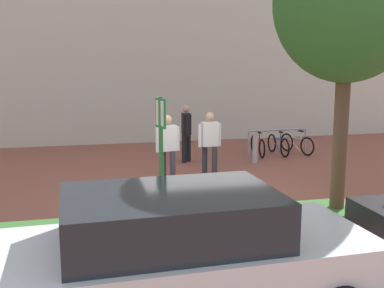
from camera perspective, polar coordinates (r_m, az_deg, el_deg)
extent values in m
plane|color=brown|center=(10.44, 0.50, -6.69)|extent=(60.00, 60.00, 0.00)
cube|color=beige|center=(18.16, -5.90, 16.26)|extent=(28.00, 1.20, 10.00)
cube|color=#336028|center=(8.71, -2.11, -9.57)|extent=(7.00, 1.10, 0.16)
cylinder|color=brown|center=(9.49, 17.45, 0.45)|extent=(0.28, 0.28, 3.00)
ellipsoid|color=#2D6628|center=(9.44, 18.30, 16.15)|extent=(2.73, 2.73, 3.01)
cylinder|color=#2D7238|center=(8.36, -3.74, -2.48)|extent=(0.08, 0.08, 2.38)
cube|color=#198C33|center=(8.22, -3.81, 3.75)|extent=(0.13, 0.35, 0.52)
cube|color=white|center=(8.22, -3.81, 3.75)|extent=(0.12, 0.30, 0.44)
torus|color=black|center=(8.61, -7.57, -8.14)|extent=(0.65, 0.25, 0.66)
torus|color=black|center=(9.02, -1.52, -7.20)|extent=(0.65, 0.25, 0.66)
cylinder|color=red|center=(8.74, -4.49, -6.30)|extent=(0.81, 0.27, 0.04)
cylinder|color=red|center=(8.85, -3.88, -7.78)|extent=(0.59, 0.21, 0.44)
cylinder|color=red|center=(8.63, -5.61, -5.69)|extent=(0.04, 0.04, 0.28)
cube|color=black|center=(8.59, -5.63, -4.66)|extent=(0.21, 0.13, 0.05)
cylinder|color=red|center=(8.83, -2.24, -4.34)|extent=(0.16, 0.41, 0.04)
cylinder|color=#99999E|center=(15.11, 6.86, 0.01)|extent=(0.06, 0.06, 0.80)
cylinder|color=#99999E|center=(16.08, 13.51, 0.41)|extent=(0.06, 0.06, 0.80)
cylinder|color=#99999E|center=(15.51, 10.33, 1.67)|extent=(2.05, 0.23, 0.06)
torus|color=black|center=(14.87, 8.45, -0.56)|extent=(0.11, 0.61, 0.61)
torus|color=black|center=(15.76, 7.47, 0.05)|extent=(0.11, 0.61, 0.61)
cylinder|color=red|center=(15.28, 7.96, 0.50)|extent=(0.10, 0.77, 0.03)
cylinder|color=red|center=(15.41, 7.85, -0.30)|extent=(0.08, 0.56, 0.40)
cylinder|color=red|center=(15.10, 8.15, 0.81)|extent=(0.03, 0.03, 0.26)
cube|color=black|center=(15.08, 8.17, 1.36)|extent=(0.09, 0.19, 0.05)
cylinder|color=red|center=(15.58, 7.62, 1.58)|extent=(0.39, 0.07, 0.04)
torus|color=black|center=(15.13, 11.15, -0.46)|extent=(0.08, 0.61, 0.61)
torus|color=black|center=(15.96, 9.62, 0.12)|extent=(0.08, 0.61, 0.61)
cylinder|color=#194CA5|center=(15.51, 10.39, 0.57)|extent=(0.07, 0.77, 0.03)
cylinder|color=#194CA5|center=(15.63, 10.21, -0.22)|extent=(0.06, 0.56, 0.40)
cylinder|color=#194CA5|center=(15.34, 10.68, 0.88)|extent=(0.03, 0.03, 0.26)
cube|color=black|center=(15.32, 10.69, 1.42)|extent=(0.08, 0.19, 0.05)
cylinder|color=#194CA5|center=(15.79, 9.84, 1.63)|extent=(0.39, 0.05, 0.04)
torus|color=black|center=(15.55, 13.75, -0.28)|extent=(0.25, 0.59, 0.61)
torus|color=black|center=(16.21, 11.37, 0.22)|extent=(0.25, 0.59, 0.61)
cylinder|color=silver|center=(15.84, 12.56, 0.69)|extent=(0.28, 0.74, 0.03)
cylinder|color=silver|center=(15.95, 12.30, -0.09)|extent=(0.21, 0.54, 0.40)
cylinder|color=silver|center=(15.71, 13.01, 1.01)|extent=(0.03, 0.03, 0.26)
cube|color=black|center=(15.69, 13.03, 1.54)|extent=(0.13, 0.20, 0.05)
cylinder|color=silver|center=(16.06, 11.70, 1.71)|extent=(0.38, 0.16, 0.04)
cylinder|color=#ADADB2|center=(14.09, 7.64, -0.52)|extent=(0.16, 0.16, 0.90)
cylinder|color=#383342|center=(11.52, -2.35, -2.92)|extent=(0.14, 0.14, 0.85)
cylinder|color=#383342|center=(11.63, -3.49, -2.81)|extent=(0.14, 0.14, 0.85)
cube|color=white|center=(11.43, -2.96, 0.73)|extent=(0.43, 0.30, 0.62)
cylinder|color=white|center=(11.53, -1.74, 0.66)|extent=(0.09, 0.09, 0.59)
cylinder|color=white|center=(11.35, -4.19, 0.49)|extent=(0.09, 0.09, 0.59)
sphere|color=tan|center=(11.37, -2.98, 2.97)|extent=(0.22, 0.22, 0.22)
cylinder|color=#2D2D38|center=(12.30, 1.54, -2.09)|extent=(0.14, 0.14, 0.85)
cylinder|color=#2D2D38|center=(12.09, 2.74, -2.31)|extent=(0.14, 0.14, 0.85)
cube|color=white|center=(12.06, 2.16, 1.22)|extent=(0.41, 0.25, 0.62)
cylinder|color=white|center=(11.99, 0.97, 1.02)|extent=(0.09, 0.09, 0.59)
cylinder|color=white|center=(12.14, 3.33, 1.12)|extent=(0.09, 0.09, 0.59)
sphere|color=tan|center=(12.00, 2.17, 3.34)|extent=(0.22, 0.22, 0.22)
cylinder|color=black|center=(14.24, -0.42, -0.42)|extent=(0.14, 0.14, 0.85)
cylinder|color=black|center=(14.04, -0.97, -0.57)|extent=(0.14, 0.14, 0.85)
cube|color=black|center=(14.02, -0.70, 2.46)|extent=(0.26, 0.41, 0.62)
cylinder|color=black|center=(14.28, -0.86, 2.47)|extent=(0.09, 0.09, 0.59)
cylinder|color=black|center=(13.77, -0.53, 2.19)|extent=(0.09, 0.09, 0.59)
sphere|color=tan|center=(13.97, -0.70, 4.29)|extent=(0.22, 0.22, 0.22)
cube|color=silver|center=(5.69, -0.46, -14.88)|extent=(4.35, 1.93, 0.76)
cube|color=#1E2328|center=(5.40, -2.55, -8.73)|extent=(2.45, 1.65, 0.56)
cylinder|color=black|center=(7.04, 9.51, -12.48)|extent=(0.65, 0.24, 0.64)
cylinder|color=black|center=(6.48, -15.64, -14.77)|extent=(0.65, 0.24, 0.64)
cylinder|color=black|center=(8.07, 22.07, -10.12)|extent=(0.64, 0.23, 0.64)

